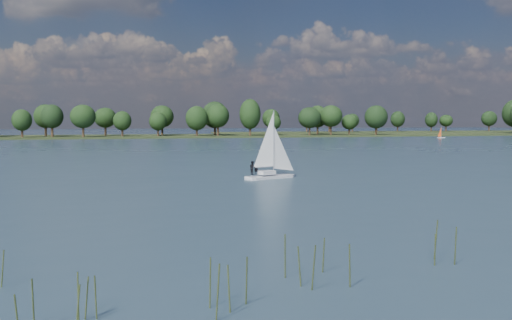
# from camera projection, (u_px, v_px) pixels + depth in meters

# --- Properties ---
(ground) EXTENTS (700.00, 700.00, 0.00)m
(ground) POSITION_uv_depth(u_px,v_px,m) (140.00, 152.00, 131.24)
(ground) COLOR #233342
(ground) RESTS_ON ground
(far_shore) EXTENTS (660.00, 40.00, 1.50)m
(far_shore) POSITION_uv_depth(u_px,v_px,m) (122.00, 137.00, 239.00)
(far_shore) COLOR black
(far_shore) RESTS_ON ground
(far_shore_back) EXTENTS (220.00, 30.00, 1.40)m
(far_shore_back) POSITION_uv_depth(u_px,v_px,m) (404.00, 133.00, 327.31)
(far_shore_back) COLOR black
(far_shore_back) RESTS_ON ground
(sailboat) EXTENTS (6.94, 4.25, 8.85)m
(sailboat) POSITION_uv_depth(u_px,v_px,m) (269.00, 159.00, 70.65)
(sailboat) COLOR silver
(sailboat) RESTS_ON ground
(dinghy_orange) EXTENTS (3.04, 1.27, 4.81)m
(dinghy_orange) POSITION_uv_depth(u_px,v_px,m) (441.00, 135.00, 230.64)
(dinghy_orange) COLOR white
(dinghy_orange) RESTS_ON ground
(treeline) EXTENTS (562.58, 73.72, 18.38)m
(treeline) POSITION_uv_depth(u_px,v_px,m) (128.00, 118.00, 235.54)
(treeline) COLOR black
(treeline) RESTS_ON ground
(reeds) EXTENTS (61.42, 11.38, 2.06)m
(reeds) POSITION_uv_depth(u_px,v_px,m) (284.00, 266.00, 25.05)
(reeds) COLOR #283316
(reeds) RESTS_ON ground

